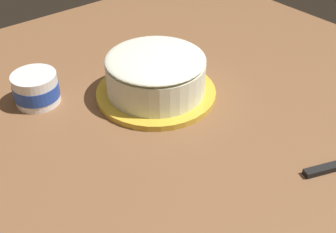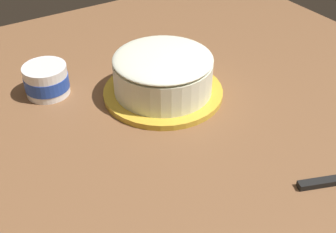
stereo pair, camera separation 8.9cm
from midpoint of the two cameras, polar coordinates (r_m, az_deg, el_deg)
ground_plane at (r=0.85m, az=-1.96°, el=-4.86°), size 1.54×1.54×0.00m
frosted_cake at (r=0.99m, az=-4.22°, el=5.27°), size 0.28×0.28×0.11m
frosting_tub at (r=1.03m, az=-19.52°, el=3.50°), size 0.10×0.10×0.07m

